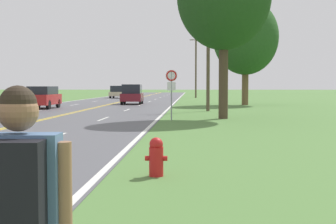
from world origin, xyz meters
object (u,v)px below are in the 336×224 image
Objects in this scene: fire_hydrant at (156,157)px; car_maroon_van_mid_far at (132,94)px; tree_mid_treeline at (246,37)px; car_red_suv_mid_near at (43,97)px; hitchhiker_person at (17,207)px; car_champagne_van_receding at (118,92)px; traffic_sign at (171,82)px.

car_maroon_van_mid_far is at bearing 98.14° from fire_hydrant.
tree_mid_treeline reaches higher than fire_hydrant.
fire_hydrant is at bearing -158.29° from car_red_suv_mid_near.
car_red_suv_mid_near is (-10.65, 33.29, -0.18)m from hitchhiker_person.
car_maroon_van_mid_far is at bearing 173.96° from tree_mid_treeline.
car_maroon_van_mid_far is (5.87, 8.73, 0.06)m from car_red_suv_mid_near.
car_maroon_van_mid_far is 22.19m from car_champagne_van_receding.
car_champagne_van_receding reaches higher than car_red_suv_mid_near.
fire_hydrant is at bearing -169.68° from car_champagne_van_receding.
car_maroon_van_mid_far is at bearing 102.94° from traffic_sign.
car_champagne_van_receding is at bearing 124.27° from tree_mid_treeline.
car_maroon_van_mid_far is at bearing 3.72° from hitchhiker_person.
traffic_sign is at bearing -2.56° from hitchhiker_person.
car_champagne_van_receding is (-15.52, 22.77, -5.29)m from tree_mid_treeline.
hitchhiker_person reaches higher than car_champagne_van_receding.
tree_mid_treeline is 2.29× the size of car_red_suv_mid_near.
car_maroon_van_mid_far is (-10.65, 1.13, -5.22)m from tree_mid_treeline.
traffic_sign is (-0.08, 21.58, 0.87)m from hitchhiker_person.
car_champagne_van_receding is (-4.87, 21.64, -0.06)m from car_maroon_van_mid_far.
hitchhiker_person is 21.60m from traffic_sign.
car_red_suv_mid_near is (-10.94, 26.69, 0.53)m from fire_hydrant.
fire_hydrant is 35.23m from tree_mid_treeline.
fire_hydrant is 35.79m from car_maroon_van_mid_far.
hitchhiker_person is 0.19× the size of tree_mid_treeline.
tree_mid_treeline is at bearing 80.76° from fire_hydrant.
car_champagne_van_receding is (-9.57, 42.09, -1.05)m from traffic_sign.
traffic_sign is (-0.37, 14.97, 1.58)m from fire_hydrant.
hitchhiker_person is at bearing 4.24° from car_maroon_van_mid_far.
car_champagne_van_receding is at bearing -2.45° from car_red_suv_mid_near.
hitchhiker_person is at bearing -92.51° from fire_hydrant.
car_maroon_van_mid_far is at bearing -166.88° from car_champagne_van_receding.
traffic_sign reaches higher than car_maroon_van_mid_far.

